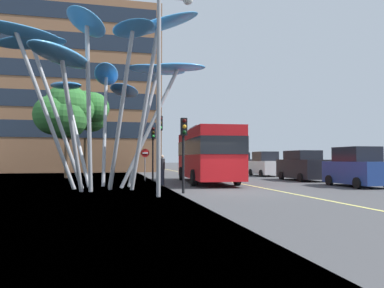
{
  "coord_description": "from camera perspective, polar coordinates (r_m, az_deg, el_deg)",
  "views": [
    {
      "loc": [
        -5.59,
        -16.26,
        1.59
      ],
      "look_at": [
        -0.55,
        6.1,
        2.5
      ],
      "focal_mm": 34.09,
      "sensor_mm": 36.0,
      "label": 1
    }
  ],
  "objects": [
    {
      "name": "ground",
      "position": [
        17.07,
        4.18,
        -7.77
      ],
      "size": [
        120.0,
        240.0,
        0.1
      ],
      "color": "#424244"
    },
    {
      "name": "red_bus",
      "position": [
        23.92,
        2.33,
        -1.31
      ],
      "size": [
        3.29,
        9.83,
        3.65
      ],
      "color": "red",
      "rests_on": "ground"
    },
    {
      "name": "leaf_sculpture",
      "position": [
        20.67,
        -13.9,
        11.67
      ],
      "size": [
        12.29,
        11.26,
        8.78
      ],
      "color": "#9EA0A5",
      "rests_on": "ground"
    },
    {
      "name": "traffic_light_kerb_near",
      "position": [
        16.62,
        -1.31,
        0.85
      ],
      "size": [
        0.28,
        0.42,
        3.43
      ],
      "color": "black",
      "rests_on": "ground"
    },
    {
      "name": "traffic_light_kerb_far",
      "position": [
        20.31,
        -5.07,
        1.28
      ],
      "size": [
        0.28,
        0.42,
        3.94
      ],
      "color": "black",
      "rests_on": "ground"
    },
    {
      "name": "traffic_light_island_mid",
      "position": [
        26.07,
        -6.11,
        0.33
      ],
      "size": [
        0.28,
        0.42,
        3.83
      ],
      "color": "black",
      "rests_on": "ground"
    },
    {
      "name": "car_parked_near",
      "position": [
        22.56,
        24.36,
        -3.47
      ],
      "size": [
        2.03,
        4.03,
        2.24
      ],
      "color": "navy",
      "rests_on": "ground"
    },
    {
      "name": "car_parked_mid",
      "position": [
        27.49,
        16.89,
        -3.35
      ],
      "size": [
        2.1,
        4.59,
        2.16
      ],
      "color": "black",
      "rests_on": "ground"
    },
    {
      "name": "car_parked_far",
      "position": [
        33.62,
        11.38,
        -3.2
      ],
      "size": [
        2.03,
        3.87,
        2.2
      ],
      "color": "silver",
      "rests_on": "ground"
    },
    {
      "name": "car_side_street",
      "position": [
        39.17,
        7.35,
        -3.06
      ],
      "size": [
        2.01,
        3.94,
        2.21
      ],
      "color": "black",
      "rests_on": "ground"
    },
    {
      "name": "street_lamp",
      "position": [
        15.74,
        -4.08,
        11.81
      ],
      "size": [
        1.56,
        0.44,
        8.66
      ],
      "color": "gray",
      "rests_on": "ground"
    },
    {
      "name": "tree_pavement_near",
      "position": [
        32.31,
        -19.27,
        4.71
      ],
      "size": [
        4.86,
        4.05,
        7.86
      ],
      "color": "brown",
      "rests_on": "ground"
    },
    {
      "name": "tree_pavement_far",
      "position": [
        35.28,
        -15.74,
        5.07
      ],
      "size": [
        3.81,
        4.18,
        7.97
      ],
      "color": "brown",
      "rests_on": "ground"
    },
    {
      "name": "pedestrian",
      "position": [
        21.82,
        -4.71,
        -4.05
      ],
      "size": [
        0.34,
        0.34,
        1.8
      ],
      "color": "#2D3342",
      "rests_on": "ground"
    },
    {
      "name": "no_entry_sign",
      "position": [
        26.16,
        -7.36,
        -2.39
      ],
      "size": [
        0.6,
        0.12,
        2.28
      ],
      "color": "gray",
      "rests_on": "ground"
    },
    {
      "name": "backdrop_building",
      "position": [
        49.84,
        -19.18,
        7.58
      ],
      "size": [
        23.08,
        13.05,
        20.03
      ],
      "color": "#8E6042",
      "rests_on": "ground"
    }
  ]
}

